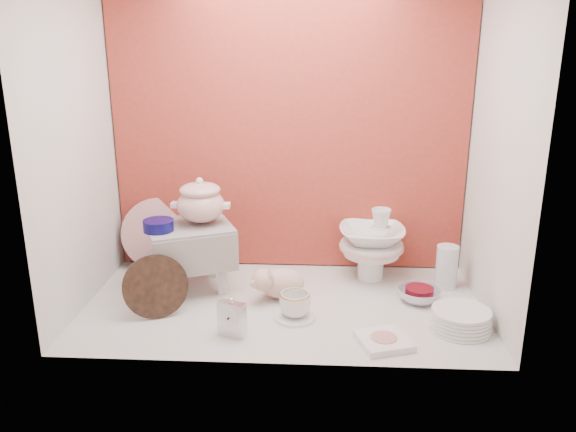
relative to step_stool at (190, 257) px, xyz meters
name	(u,v)px	position (x,y,z in m)	size (l,w,h in m)	color
ground	(283,305)	(0.46, -0.15, -0.16)	(1.80, 1.80, 0.00)	silver
niche_shell	(285,95)	(0.46, 0.03, 0.77)	(1.86, 1.03, 1.53)	#B1382C
step_stool	(190,257)	(0.00, 0.00, 0.00)	(0.39, 0.33, 0.33)	silver
soup_tureen	(200,200)	(0.06, 0.03, 0.28)	(0.27, 0.27, 0.23)	white
cobalt_bowl	(158,225)	(-0.12, -0.09, 0.19)	(0.14, 0.14, 0.05)	#0D0A51
floral_platter	(158,233)	(-0.23, 0.28, 0.02)	(0.37, 0.12, 0.37)	silver
blue_white_vase	(165,255)	(-0.17, 0.16, -0.05)	(0.21, 0.21, 0.22)	silver
lacquer_tray	(156,287)	(-0.09, -0.29, -0.02)	(0.28, 0.07, 0.28)	black
mantel_clock	(232,317)	(0.27, -0.45, -0.08)	(0.12, 0.04, 0.17)	silver
plush_pig	(282,283)	(0.44, -0.08, -0.08)	(0.27, 0.18, 0.16)	#D7A797
teacup_saucer	(295,317)	(0.51, -0.28, -0.16)	(0.18, 0.18, 0.01)	white
gold_rim_teacup	(295,304)	(0.51, -0.28, -0.10)	(0.14, 0.14, 0.11)	white
lattice_dish	(384,341)	(0.88, -0.48, -0.15)	(0.19, 0.19, 0.03)	white
dinner_plate_stack	(461,319)	(1.21, -0.34, -0.12)	(0.26, 0.26, 0.09)	white
crystal_bowl	(419,295)	(1.08, -0.08, -0.13)	(0.20, 0.20, 0.06)	silver
clear_glass_vase	(447,267)	(1.24, 0.09, -0.06)	(0.11, 0.11, 0.21)	silver
porcelain_tower	(372,244)	(0.88, 0.18, 0.02)	(0.32, 0.32, 0.37)	white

